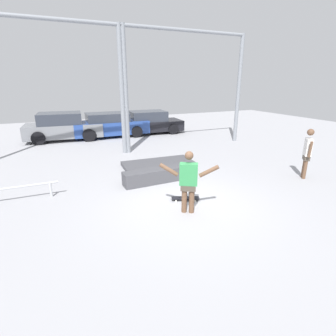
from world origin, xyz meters
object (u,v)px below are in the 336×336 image
Objects in this scene: grind_box at (156,176)px; manual_pad at (158,164)px; skateboarder at (188,180)px; skateboard at (185,198)px; parked_car_blue at (110,125)px; bystander at (307,151)px; grind_rail at (10,191)px; parked_car_black at (150,123)px; parked_car_grey at (63,127)px.

manual_pad is at bearing 65.34° from grind_box.
grind_box is (0.02, 2.25, -0.65)m from skateboarder.
skateboard is (0.27, 0.63, -0.81)m from skateboarder.
grind_box is at bearing 120.46° from skateboarder.
skateboarder reaches higher than parked_car_blue.
bystander is (4.04, -3.33, 0.88)m from manual_pad.
bystander is at bearing -12.10° from grind_rail.
grind_box is 0.87× the size of grind_rail.
skateboarder is at bearing -89.19° from skateboard.
skateboard is 0.18× the size of parked_car_blue.
skateboard is 9.64m from parked_car_blue.
skateboarder is at bearing -46.74° from bystander.
skateboarder is 0.94× the size of bystander.
bystander reaches higher than grind_rail.
parked_car_black is at bearing -131.73° from bystander.
grind_rail is (-4.42, 1.83, 0.30)m from skateboard.
bystander reaches higher than parked_car_blue.
parked_car_black is (6.99, 7.86, 0.30)m from grind_rail.
parked_car_grey is (-3.03, 6.57, 0.65)m from manual_pad.
skateboard is 0.29× the size of manual_pad.
parked_car_blue is (0.06, 9.62, 0.62)m from skateboard.
skateboard is at bearing -54.34° from bystander.
skateboarder reaches higher than skateboard.
parked_car_black reaches higher than grind_rail.
parked_car_blue is (0.33, 10.26, -0.20)m from skateboarder.
skateboarder is 10.27m from parked_car_blue.
bystander is at bearing -64.11° from parked_car_blue.
grind_box is 5.13m from bystander.
bystander is at bearing -49.23° from parked_car_grey.
bystander is (4.54, -0.10, 0.89)m from skateboard.
parked_car_grey is at bearing 128.31° from skateboard.
skateboard is at bearing -89.20° from parked_car_blue.
parked_car_black is (5.10, -0.12, -0.07)m from parked_car_grey.
skateboarder is at bearing -101.21° from manual_pad.
parked_car_black is 9.98m from bystander.
skateboard is at bearing -22.43° from grind_rail.
parked_car_grey is 2.49× the size of bystander.
parked_car_blue is (2.59, -0.18, -0.04)m from parked_car_grey.
manual_pad is at bearing 105.09° from skateboard.
skateboarder is 0.38× the size of parked_car_grey.
parked_car_blue is at bearing 87.83° from grind_box.
grind_rail is 8.21m from parked_car_grey.
skateboard is 0.32× the size of grind_rail.
bystander reaches higher than skateboarder.
grind_box is at bearing -2.86° from grind_rail.
parked_car_blue reaches higher than skateboard.
parked_car_grey is at bearing -107.61° from bystander.
parked_car_black is at bearing 48.36° from grind_rail.
grind_box is 0.51× the size of parked_car_grey.
skateboarder is 10.70m from parked_car_black.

